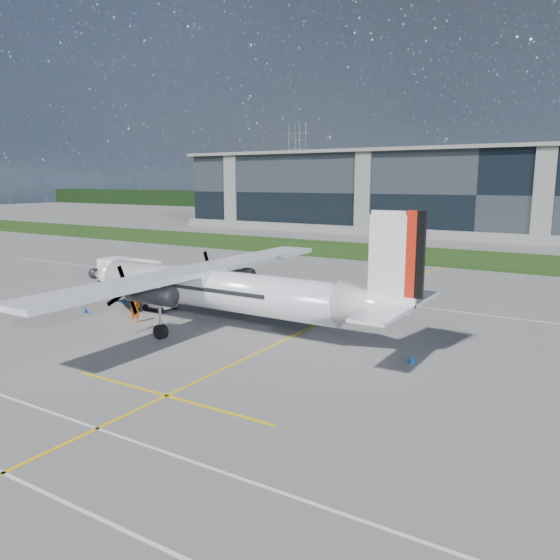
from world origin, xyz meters
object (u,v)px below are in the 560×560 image
(turboprop_aircraft, at_px, (226,268))
(safety_cone_nose_port, at_px, (86,310))
(fuel_tanker_truck, at_px, (129,272))
(baggage_tug, at_px, (160,300))
(ground_crew_person, at_px, (135,308))
(safety_cone_tail, at_px, (412,359))
(safety_cone_nose_stbd, at_px, (124,300))
(pylon_west, at_px, (297,166))
(safety_cone_fwd, at_px, (86,299))

(turboprop_aircraft, height_order, safety_cone_nose_port, turboprop_aircraft)
(turboprop_aircraft, bearing_deg, fuel_tanker_truck, 157.96)
(baggage_tug, bearing_deg, ground_crew_person, -72.42)
(turboprop_aircraft, xyz_separation_m, safety_cone_tail, (13.01, -0.44, -3.90))
(ground_crew_person, bearing_deg, fuel_tanker_truck, 77.74)
(safety_cone_nose_stbd, distance_m, safety_cone_tail, 24.97)
(pylon_west, xyz_separation_m, safety_cone_nose_stbd, (66.31, -143.27, -14.75))
(ground_crew_person, relative_size, safety_cone_nose_stbd, 4.21)
(fuel_tanker_truck, bearing_deg, pylon_west, 114.02)
(fuel_tanker_truck, bearing_deg, turboprop_aircraft, -22.04)
(pylon_west, height_order, baggage_tug, pylon_west)
(fuel_tanker_truck, relative_size, baggage_tug, 2.87)
(baggage_tug, xyz_separation_m, safety_cone_nose_stbd, (-4.31, 0.32, -0.53))
(pylon_west, height_order, safety_cone_nose_stbd, pylon_west)
(ground_crew_person, bearing_deg, safety_cone_nose_stbd, 83.23)
(turboprop_aircraft, distance_m, ground_crew_person, 7.45)
(pylon_west, bearing_deg, turboprop_aircraft, -61.68)
(pylon_west, relative_size, fuel_tanker_truck, 4.02)
(pylon_west, distance_m, ground_crew_person, 164.34)
(baggage_tug, bearing_deg, fuel_tanker_truck, 149.66)
(baggage_tug, xyz_separation_m, safety_cone_nose_port, (-4.12, -3.65, -0.53))
(baggage_tug, bearing_deg, safety_cone_nose_port, -138.53)
(baggage_tug, relative_size, safety_cone_tail, 5.20)
(baggage_tug, height_order, safety_cone_fwd, baggage_tug)
(fuel_tanker_truck, relative_size, safety_cone_fwd, 14.94)
(turboprop_aircraft, height_order, safety_cone_nose_stbd, turboprop_aircraft)
(fuel_tanker_truck, xyz_separation_m, safety_cone_nose_stbd, (4.66, -4.93, -1.15))
(turboprop_aircraft, relative_size, safety_cone_fwd, 55.38)
(pylon_west, distance_m, safety_cone_fwd, 158.71)
(safety_cone_nose_port, bearing_deg, pylon_west, 114.30)
(pylon_west, xyz_separation_m, safety_cone_nose_port, (66.49, -147.24, -14.75))
(safety_cone_nose_stbd, xyz_separation_m, safety_cone_nose_port, (0.18, -3.96, 0.00))
(fuel_tanker_truck, height_order, baggage_tug, fuel_tanker_truck)
(baggage_tug, height_order, safety_cone_nose_stbd, baggage_tug)
(pylon_west, relative_size, baggage_tug, 11.54)
(pylon_west, bearing_deg, safety_cone_nose_port, -65.70)
(baggage_tug, distance_m, safety_cone_nose_stbd, 4.35)
(baggage_tug, relative_size, safety_cone_nose_port, 5.20)
(pylon_west, distance_m, baggage_tug, 160.65)
(safety_cone_tail, bearing_deg, safety_cone_fwd, 178.46)
(fuel_tanker_truck, bearing_deg, safety_cone_nose_stbd, -46.62)
(safety_cone_nose_port, bearing_deg, ground_crew_person, 0.52)
(ground_crew_person, xyz_separation_m, safety_cone_fwd, (-8.29, 2.47, -0.80))
(pylon_west, height_order, safety_cone_tail, pylon_west)
(turboprop_aircraft, xyz_separation_m, safety_cone_nose_port, (-11.68, -2.20, -3.90))
(turboprop_aircraft, height_order, baggage_tug, turboprop_aircraft)
(safety_cone_fwd, bearing_deg, safety_cone_nose_stbd, 26.95)
(turboprop_aircraft, distance_m, safety_cone_nose_stbd, 12.61)
(pylon_west, xyz_separation_m, safety_cone_tail, (91.18, -145.47, -14.75))
(safety_cone_nose_stbd, bearing_deg, fuel_tanker_truck, 133.38)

